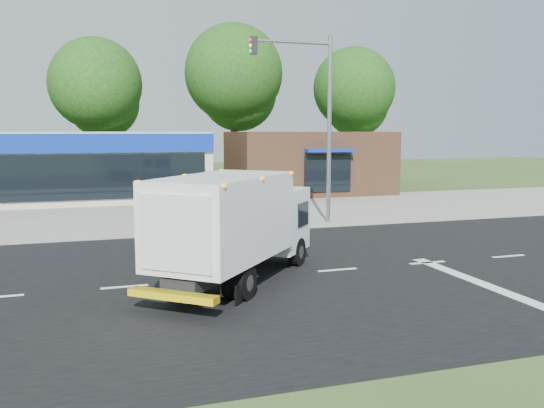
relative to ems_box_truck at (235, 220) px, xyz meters
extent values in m
plane|color=#385123|center=(3.15, 0.44, -1.68)|extent=(120.00, 120.00, 0.00)
cube|color=black|center=(3.15, 0.44, -1.68)|extent=(60.00, 14.00, 0.02)
cube|color=gray|center=(3.15, 8.64, -1.62)|extent=(60.00, 2.40, 0.12)
cube|color=gray|center=(3.15, 14.44, -1.67)|extent=(60.00, 9.00, 0.02)
cube|color=silver|center=(-2.85, 0.44, -1.66)|extent=(1.20, 0.15, 0.01)
cube|color=silver|center=(0.15, 0.44, -1.66)|extent=(1.20, 0.15, 0.01)
cube|color=silver|center=(3.15, 0.44, -1.66)|extent=(1.20, 0.15, 0.01)
cube|color=silver|center=(6.15, 0.44, -1.66)|extent=(1.20, 0.15, 0.01)
cube|color=silver|center=(9.15, 0.44, -1.66)|extent=(1.20, 0.15, 0.01)
cube|color=silver|center=(6.15, -2.56, -1.66)|extent=(0.40, 7.00, 0.01)
cube|color=black|center=(-0.46, -0.55, -1.06)|extent=(3.53, 3.96, 0.31)
cube|color=silver|center=(1.56, 1.86, -0.31)|extent=(2.60, 2.58, 1.86)
cube|color=black|center=(2.10, 2.50, -0.13)|extent=(1.37, 1.19, 0.80)
cube|color=white|center=(-0.46, -0.55, 0.18)|extent=(4.48, 4.76, 2.08)
cube|color=silver|center=(-1.90, -2.26, 0.14)|extent=(1.39, 1.18, 1.68)
cube|color=yellow|center=(-2.00, -2.38, -1.19)|extent=(1.83, 1.61, 0.16)
cube|color=orange|center=(-0.46, -0.55, 1.20)|extent=(4.39, 4.65, 0.07)
cylinder|color=black|center=(0.95, 2.43, -1.26)|extent=(0.75, 0.82, 0.85)
cylinder|color=black|center=(2.23, 1.35, -1.26)|extent=(0.75, 0.82, 0.85)
cylinder|color=black|center=(-1.54, -0.46, -1.26)|extent=(0.75, 0.82, 0.85)
cylinder|color=black|center=(-0.18, -1.60, -1.26)|extent=(0.75, 0.82, 0.85)
imported|color=tan|center=(-0.52, -1.07, -0.77)|extent=(0.76, 0.80, 1.83)
sphere|color=white|center=(-0.52, -1.07, 0.12)|extent=(0.28, 0.28, 0.28)
cube|color=#BCB59C|center=(-5.85, 20.44, 0.32)|extent=(18.00, 6.00, 4.00)
cube|color=#0A2A9C|center=(-5.85, 17.39, 1.72)|extent=(18.00, 0.30, 1.00)
cube|color=black|center=(-5.85, 17.39, -0.08)|extent=(17.00, 0.12, 2.40)
cube|color=#382316|center=(10.15, 20.44, 0.32)|extent=(10.00, 6.00, 4.00)
cube|color=#0A2A9C|center=(10.15, 17.34, 1.22)|extent=(3.00, 1.20, 0.20)
cube|color=black|center=(10.15, 17.39, -0.18)|extent=(3.00, 0.12, 2.20)
cylinder|color=gray|center=(6.15, 8.04, 2.32)|extent=(0.18, 0.18, 8.00)
cylinder|color=gray|center=(4.45, 8.04, 5.92)|extent=(3.40, 0.12, 0.12)
cube|color=black|center=(2.85, 8.04, 5.72)|extent=(0.25, 0.25, 0.70)
cylinder|color=#332114|center=(-2.85, 28.44, 1.75)|extent=(0.56, 0.56, 6.86)
sphere|color=#144012|center=(-2.85, 28.44, 5.67)|extent=(6.47, 6.47, 6.47)
sphere|color=#144012|center=(-2.35, 28.94, 4.39)|extent=(5.10, 5.10, 5.10)
cylinder|color=#332114|center=(7.15, 28.44, 2.24)|extent=(0.56, 0.56, 7.84)
sphere|color=#144012|center=(7.15, 28.44, 6.72)|extent=(7.39, 7.39, 7.39)
sphere|color=#144012|center=(7.65, 28.94, 5.26)|extent=(5.82, 5.82, 5.82)
cylinder|color=#332114|center=(17.15, 28.44, 1.82)|extent=(0.56, 0.56, 7.00)
sphere|color=#144012|center=(17.15, 28.44, 5.82)|extent=(6.60, 6.60, 6.60)
sphere|color=#144012|center=(17.65, 28.94, 4.52)|extent=(5.20, 5.20, 5.20)
camera|label=1|loc=(-3.66, -14.49, 2.31)|focal=38.00mm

